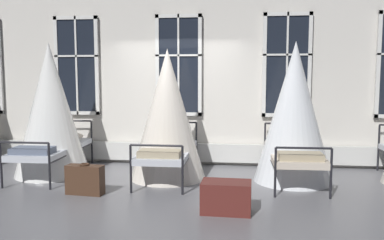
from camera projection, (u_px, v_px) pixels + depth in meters
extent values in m
plane|color=slate|center=(168.00, 180.00, 6.89)|extent=(24.51, 24.51, 0.00)
cube|color=silver|center=(179.00, 76.00, 8.09)|extent=(13.26, 0.10, 3.55)
cube|color=silver|center=(0.00, 66.00, 8.40)|extent=(0.07, 0.06, 1.99)
cube|color=black|center=(77.00, 66.00, 8.21)|extent=(0.92, 0.02, 1.99)
cube|color=silver|center=(78.00, 113.00, 8.31)|extent=(0.92, 0.06, 0.07)
cube|color=silver|center=(75.00, 18.00, 8.11)|extent=(0.92, 0.06, 0.07)
cube|color=silver|center=(57.00, 66.00, 8.26)|extent=(0.07, 0.06, 1.99)
cube|color=silver|center=(97.00, 66.00, 8.16)|extent=(0.07, 0.06, 1.99)
cube|color=silver|center=(77.00, 66.00, 8.21)|extent=(0.04, 0.06, 1.99)
cube|color=silver|center=(76.00, 56.00, 8.19)|extent=(0.92, 0.06, 0.04)
cube|color=black|center=(179.00, 66.00, 7.96)|extent=(0.92, 0.02, 1.99)
cube|color=silver|center=(179.00, 114.00, 8.06)|extent=(0.92, 0.06, 0.07)
cube|color=silver|center=(178.00, 16.00, 7.86)|extent=(0.92, 0.06, 0.07)
cube|color=silver|center=(157.00, 66.00, 8.01)|extent=(0.07, 0.06, 1.99)
cube|color=silver|center=(200.00, 65.00, 7.91)|extent=(0.07, 0.06, 1.99)
cube|color=silver|center=(179.00, 66.00, 7.96)|extent=(0.04, 0.06, 1.99)
cube|color=silver|center=(179.00, 55.00, 7.94)|extent=(0.92, 0.06, 0.04)
cube|color=black|center=(287.00, 65.00, 7.72)|extent=(0.92, 0.02, 1.99)
cube|color=silver|center=(286.00, 115.00, 7.82)|extent=(0.92, 0.06, 0.07)
cube|color=silver|center=(288.00, 14.00, 7.62)|extent=(0.92, 0.06, 0.07)
cube|color=silver|center=(264.00, 65.00, 7.77)|extent=(0.07, 0.06, 1.99)
cube|color=silver|center=(310.00, 65.00, 7.67)|extent=(0.07, 0.06, 1.99)
cube|color=silver|center=(287.00, 65.00, 7.72)|extent=(0.04, 0.06, 1.99)
cube|color=silver|center=(287.00, 55.00, 7.70)|extent=(0.92, 0.06, 0.04)
cube|color=silver|center=(378.00, 65.00, 7.53)|extent=(0.07, 0.06, 1.99)
cube|color=silver|center=(179.00, 152.00, 8.13)|extent=(8.96, 0.10, 0.36)
cylinder|color=black|center=(54.00, 142.00, 8.28)|extent=(0.04, 0.04, 0.87)
cylinder|color=black|center=(92.00, 142.00, 8.21)|extent=(0.04, 0.04, 0.87)
cylinder|color=black|center=(1.00, 165.00, 6.35)|extent=(0.04, 0.04, 0.74)
cylinder|color=black|center=(49.00, 166.00, 6.28)|extent=(0.04, 0.04, 0.74)
cylinder|color=black|center=(31.00, 151.00, 7.31)|extent=(0.08, 1.96, 0.03)
cylinder|color=black|center=(73.00, 152.00, 7.24)|extent=(0.08, 1.96, 0.03)
cylinder|color=black|center=(72.00, 121.00, 8.20)|extent=(0.79, 0.05, 0.03)
cylinder|color=black|center=(24.00, 143.00, 6.27)|extent=(0.79, 0.05, 0.03)
cube|color=silver|center=(52.00, 149.00, 7.27)|extent=(0.86, 2.00, 0.10)
ellipsoid|color=beige|center=(68.00, 136.00, 8.00)|extent=(0.62, 0.42, 0.14)
cube|color=slate|center=(33.00, 150.00, 6.55)|extent=(0.66, 0.38, 0.10)
cone|color=white|center=(51.00, 109.00, 7.20)|extent=(1.31, 1.31, 2.36)
cylinder|color=black|center=(157.00, 144.00, 8.03)|extent=(0.04, 0.04, 0.87)
cylinder|color=black|center=(196.00, 144.00, 7.94)|extent=(0.04, 0.04, 0.87)
cylinder|color=black|center=(131.00, 169.00, 6.10)|extent=(0.04, 0.04, 0.74)
cylinder|color=black|center=(182.00, 170.00, 6.01)|extent=(0.04, 0.04, 0.74)
cylinder|color=black|center=(146.00, 154.00, 7.06)|extent=(0.04, 1.96, 0.03)
cylinder|color=black|center=(190.00, 155.00, 6.97)|extent=(0.04, 1.96, 0.03)
cylinder|color=black|center=(176.00, 122.00, 7.94)|extent=(0.79, 0.03, 0.03)
cylinder|color=black|center=(156.00, 145.00, 6.01)|extent=(0.79, 0.03, 0.03)
cube|color=silver|center=(168.00, 151.00, 7.01)|extent=(0.81, 1.98, 0.10)
ellipsoid|color=beige|center=(175.00, 138.00, 7.73)|extent=(0.61, 0.40, 0.14)
cube|color=tan|center=(160.00, 153.00, 6.29)|extent=(0.65, 0.36, 0.10)
cone|color=silver|center=(168.00, 114.00, 6.94)|extent=(1.31, 1.31, 2.23)
cylinder|color=black|center=(265.00, 146.00, 7.81)|extent=(0.04, 0.04, 0.87)
cylinder|color=black|center=(306.00, 146.00, 7.73)|extent=(0.04, 0.04, 0.87)
cylinder|color=black|center=(275.00, 173.00, 5.88)|extent=(0.04, 0.04, 0.74)
cylinder|color=black|center=(331.00, 174.00, 5.80)|extent=(0.04, 0.04, 0.74)
cylinder|color=black|center=(269.00, 156.00, 6.84)|extent=(0.07, 1.96, 0.03)
cylinder|color=black|center=(317.00, 157.00, 6.76)|extent=(0.07, 1.96, 0.03)
cylinder|color=black|center=(286.00, 124.00, 7.73)|extent=(0.79, 0.05, 0.03)
cylinder|color=black|center=(304.00, 148.00, 5.80)|extent=(0.79, 0.05, 0.03)
cube|color=beige|center=(293.00, 154.00, 6.80)|extent=(0.84, 2.00, 0.10)
ellipsoid|color=beige|center=(287.00, 140.00, 7.52)|extent=(0.61, 0.41, 0.14)
cube|color=tan|center=(300.00, 156.00, 6.07)|extent=(0.66, 0.37, 0.10)
cone|color=white|center=(294.00, 112.00, 6.72)|extent=(1.31, 1.31, 2.34)
cylinder|color=black|center=(379.00, 148.00, 7.56)|extent=(0.04, 0.04, 0.87)
cube|color=#472D1E|center=(85.00, 180.00, 6.05)|extent=(0.58, 0.26, 0.44)
cube|color=tan|center=(88.00, 178.00, 6.15)|extent=(0.50, 0.07, 0.03)
torus|color=#472D1E|center=(85.00, 164.00, 6.02)|extent=(0.16, 0.16, 0.02)
cube|color=#5B231E|center=(226.00, 197.00, 5.24)|extent=(0.66, 0.43, 0.41)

